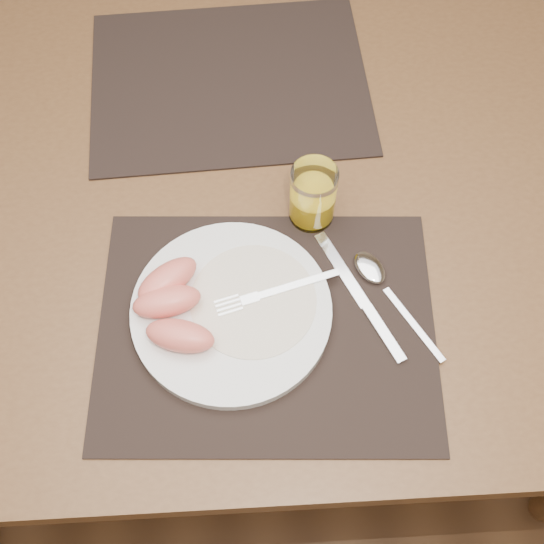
{
  "coord_description": "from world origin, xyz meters",
  "views": [
    {
      "loc": [
        0.0,
        -0.58,
        1.59
      ],
      "look_at": [
        0.03,
        -0.15,
        0.77
      ],
      "focal_mm": 45.0,
      "sensor_mm": 36.0,
      "label": 1
    }
  ],
  "objects_px": {
    "fork": "(267,294)",
    "table": "(250,223)",
    "placemat_far": "(230,82)",
    "juice_glass": "(313,197)",
    "knife": "(366,306)",
    "spoon": "(376,276)",
    "placemat_near": "(267,327)",
    "plate": "(231,311)"
  },
  "relations": [
    {
      "from": "fork",
      "to": "table",
      "type": "bearing_deg",
      "value": 95.77
    },
    {
      "from": "placemat_far",
      "to": "juice_glass",
      "type": "height_order",
      "value": "juice_glass"
    },
    {
      "from": "table",
      "to": "fork",
      "type": "distance_m",
      "value": 0.21
    },
    {
      "from": "knife",
      "to": "placemat_far",
      "type": "bearing_deg",
      "value": 112.69
    },
    {
      "from": "spoon",
      "to": "juice_glass",
      "type": "xyz_separation_m",
      "value": [
        -0.08,
        0.11,
        0.04
      ]
    },
    {
      "from": "table",
      "to": "placemat_near",
      "type": "distance_m",
      "value": 0.24
    },
    {
      "from": "placemat_near",
      "to": "plate",
      "type": "xyz_separation_m",
      "value": [
        -0.05,
        0.02,
        0.01
      ]
    },
    {
      "from": "plate",
      "to": "juice_glass",
      "type": "xyz_separation_m",
      "value": [
        0.12,
        0.15,
        0.04
      ]
    },
    {
      "from": "plate",
      "to": "fork",
      "type": "bearing_deg",
      "value": 20.17
    },
    {
      "from": "fork",
      "to": "juice_glass",
      "type": "distance_m",
      "value": 0.15
    },
    {
      "from": "plate",
      "to": "spoon",
      "type": "relative_size",
      "value": 1.52
    },
    {
      "from": "plate",
      "to": "table",
      "type": "bearing_deg",
      "value": 81.19
    },
    {
      "from": "placemat_far",
      "to": "plate",
      "type": "height_order",
      "value": "plate"
    },
    {
      "from": "table",
      "to": "fork",
      "type": "relative_size",
      "value": 8.11
    },
    {
      "from": "juice_glass",
      "to": "placemat_far",
      "type": "bearing_deg",
      "value": 113.09
    },
    {
      "from": "plate",
      "to": "knife",
      "type": "bearing_deg",
      "value": -0.19
    },
    {
      "from": "table",
      "to": "spoon",
      "type": "distance_m",
      "value": 0.25
    },
    {
      "from": "spoon",
      "to": "table",
      "type": "bearing_deg",
      "value": 137.92
    },
    {
      "from": "plate",
      "to": "spoon",
      "type": "bearing_deg",
      "value": 12.2
    },
    {
      "from": "placemat_far",
      "to": "juice_glass",
      "type": "xyz_separation_m",
      "value": [
        0.11,
        -0.26,
        0.05
      ]
    },
    {
      "from": "spoon",
      "to": "juice_glass",
      "type": "relative_size",
      "value": 1.79
    },
    {
      "from": "table",
      "to": "knife",
      "type": "height_order",
      "value": "knife"
    },
    {
      "from": "fork",
      "to": "placemat_near",
      "type": "bearing_deg",
      "value": -93.52
    },
    {
      "from": "juice_glass",
      "to": "placemat_near",
      "type": "bearing_deg",
      "value": -112.91
    },
    {
      "from": "juice_glass",
      "to": "plate",
      "type": "bearing_deg",
      "value": -128.23
    },
    {
      "from": "plate",
      "to": "juice_glass",
      "type": "height_order",
      "value": "juice_glass"
    },
    {
      "from": "table",
      "to": "knife",
      "type": "bearing_deg",
      "value": -52.58
    },
    {
      "from": "placemat_far",
      "to": "fork",
      "type": "bearing_deg",
      "value": -84.09
    },
    {
      "from": "placemat_far",
      "to": "fork",
      "type": "distance_m",
      "value": 0.4
    },
    {
      "from": "spoon",
      "to": "fork",
      "type": "bearing_deg",
      "value": -170.47
    },
    {
      "from": "knife",
      "to": "spoon",
      "type": "xyz_separation_m",
      "value": [
        0.02,
        0.04,
        0.0
      ]
    },
    {
      "from": "placemat_far",
      "to": "fork",
      "type": "relative_size",
      "value": 2.61
    },
    {
      "from": "plate",
      "to": "spoon",
      "type": "distance_m",
      "value": 0.21
    },
    {
      "from": "placemat_near",
      "to": "plate",
      "type": "height_order",
      "value": "plate"
    },
    {
      "from": "placemat_far",
      "to": "knife",
      "type": "bearing_deg",
      "value": -67.31
    },
    {
      "from": "plate",
      "to": "knife",
      "type": "height_order",
      "value": "plate"
    },
    {
      "from": "placemat_far",
      "to": "knife",
      "type": "distance_m",
      "value": 0.45
    },
    {
      "from": "placemat_far",
      "to": "knife",
      "type": "relative_size",
      "value": 2.18
    },
    {
      "from": "knife",
      "to": "juice_glass",
      "type": "relative_size",
      "value": 2.08
    },
    {
      "from": "placemat_near",
      "to": "plate",
      "type": "bearing_deg",
      "value": 154.18
    },
    {
      "from": "placemat_near",
      "to": "placemat_far",
      "type": "bearing_deg",
      "value": 95.05
    },
    {
      "from": "placemat_far",
      "to": "knife",
      "type": "height_order",
      "value": "knife"
    }
  ]
}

